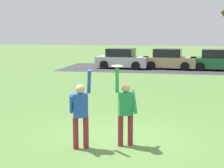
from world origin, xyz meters
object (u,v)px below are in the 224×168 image
at_px(parked_car_silver, 122,59).
at_px(person_defender, 80,111).
at_px(parked_car_tan, 169,60).
at_px(parked_car_green, 217,61).
at_px(person_catcher, 126,109).
at_px(frisbee_disc, 117,66).

bearing_deg(parked_car_silver, person_defender, -78.96).
bearing_deg(parked_car_tan, parked_car_green, 2.40).
bearing_deg(parked_car_green, person_catcher, -98.49).
relative_size(person_catcher, parked_car_silver, 0.49).
bearing_deg(frisbee_disc, person_defender, -158.04).
distance_m(frisbee_disc, parked_car_tan, 18.36).
bearing_deg(person_defender, frisbee_disc, 0.00).
height_order(frisbee_disc, parked_car_silver, frisbee_disc).
relative_size(parked_car_silver, parked_car_tan, 1.00).
bearing_deg(person_catcher, parked_car_tan, -113.85).
xyz_separation_m(person_catcher, person_defender, (-1.07, -0.43, -0.00)).
relative_size(person_defender, parked_car_tan, 0.48).
relative_size(parked_car_silver, parked_car_green, 1.00).
bearing_deg(parked_car_tan, parked_car_silver, -171.42).
xyz_separation_m(parked_car_tan, parked_car_green, (3.66, -0.15, 0.00)).
height_order(parked_car_silver, parked_car_tan, same).
distance_m(person_catcher, frisbee_disc, 1.13).
distance_m(person_defender, frisbee_disc, 1.45).
bearing_deg(person_catcher, parked_car_silver, -102.19).
relative_size(person_defender, parked_car_green, 0.48).
height_order(person_defender, parked_car_tan, person_defender).
height_order(frisbee_disc, parked_car_green, frisbee_disc).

